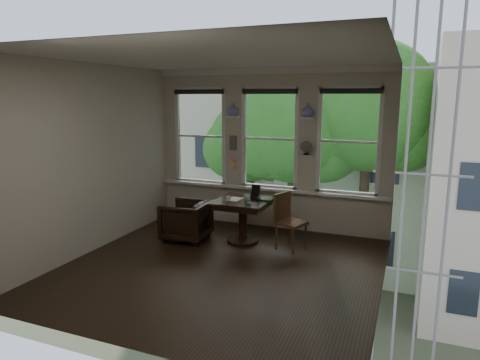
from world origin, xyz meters
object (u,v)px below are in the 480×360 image
at_px(table, 243,221).
at_px(mug, 228,199).
at_px(side_chair_right, 291,222).
at_px(laptop, 261,200).
at_px(armchair_left, 186,221).

bearing_deg(table, mug, -139.85).
xyz_separation_m(side_chair_right, mug, (-1.06, -0.13, 0.33)).
height_order(side_chair_right, laptop, side_chair_right).
height_order(armchair_left, laptop, laptop).
xyz_separation_m(side_chair_right, laptop, (-0.56, 0.10, 0.30)).
xyz_separation_m(table, side_chair_right, (0.87, -0.04, 0.09)).
bearing_deg(table, armchair_left, -165.72).
xyz_separation_m(table, mug, (-0.20, -0.16, 0.42)).
relative_size(armchair_left, mug, 8.52).
distance_m(armchair_left, side_chair_right, 1.85).
height_order(side_chair_right, mug, side_chair_right).
bearing_deg(side_chair_right, laptop, 101.66).
height_order(table, mug, mug).
distance_m(table, armchair_left, 1.00).
distance_m(side_chair_right, mug, 1.12).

